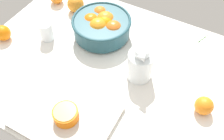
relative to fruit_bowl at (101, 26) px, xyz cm
name	(u,v)px	position (x,y,z in cm)	size (l,w,h in cm)	color
ground_plane	(114,72)	(14.41, -14.94, -6.85)	(116.11, 81.71, 3.00)	white
fruit_bowl	(101,26)	(0.00, 0.00, 0.00)	(25.71, 25.71, 10.55)	#234C56
juice_pitcher	(140,66)	(24.33, -12.54, 0.48)	(9.84, 14.14, 16.25)	white
juice_glass	(46,32)	(-19.95, -13.45, -1.75)	(5.84, 5.84, 8.27)	white
cutting_board	(66,116)	(10.12, -41.79, -4.40)	(33.22, 25.38, 1.91)	beige
orange_half_0	(66,114)	(11.01, -42.43, -1.25)	(8.70, 8.70, 4.46)	orange
loose_orange_2	(76,4)	(-19.66, 8.73, -1.35)	(8.00, 8.00, 8.00)	orange
loose_orange_3	(3,33)	(-36.51, -22.88, -1.95)	(6.79, 6.79, 6.79)	orange
loose_orange_4	(204,106)	(50.66, -16.08, -2.08)	(6.54, 6.54, 6.54)	orange
herb_sprig_0	(203,39)	(40.53, 19.36, -5.10)	(3.04, 7.77, 0.82)	#446E3D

